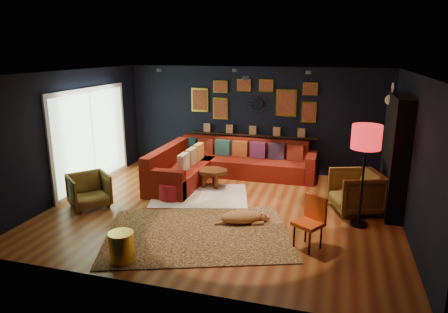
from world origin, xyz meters
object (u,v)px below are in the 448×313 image
(gold_stool, at_px, (122,247))
(orange_chair, at_px, (311,218))
(armchair_left, at_px, (89,189))
(dog, at_px, (241,215))
(floor_lamp, at_px, (366,141))
(coffee_table, at_px, (212,173))
(pouf, at_px, (171,191))
(sectional, at_px, (219,165))
(armchair_right, at_px, (356,190))

(gold_stool, height_order, orange_chair, orange_chair)
(armchair_left, height_order, gold_stool, armchair_left)
(orange_chair, xyz_separation_m, dog, (-1.23, 0.53, -0.31))
(floor_lamp, relative_size, dog, 1.77)
(coffee_table, bearing_deg, gold_stool, -94.20)
(pouf, height_order, orange_chair, orange_chair)
(pouf, bearing_deg, sectional, 70.83)
(coffee_table, bearing_deg, floor_lamp, -21.34)
(coffee_table, height_order, floor_lamp, floor_lamp)
(dog, bearing_deg, pouf, 133.38)
(floor_lamp, distance_m, dog, 2.46)
(sectional, relative_size, floor_lamp, 1.90)
(sectional, height_order, armchair_left, sectional)
(coffee_table, height_order, gold_stool, gold_stool)
(armchair_left, distance_m, floor_lamp, 5.21)
(pouf, distance_m, floor_lamp, 3.91)
(armchair_right, bearing_deg, armchair_left, -96.07)
(pouf, relative_size, dog, 0.50)
(pouf, xyz_separation_m, floor_lamp, (3.67, -0.25, 1.33))
(pouf, distance_m, dog, 1.85)
(armchair_left, height_order, armchair_right, armchair_right)
(coffee_table, relative_size, pouf, 1.56)
(coffee_table, distance_m, gold_stool, 3.49)
(floor_lamp, bearing_deg, dog, -165.34)
(orange_chair, bearing_deg, armchair_left, -154.22)
(sectional, bearing_deg, armchair_left, -128.79)
(orange_chair, relative_size, floor_lamp, 0.46)
(orange_chair, relative_size, dog, 0.82)
(armchair_left, bearing_deg, floor_lamp, -43.65)
(pouf, distance_m, armchair_right, 3.65)
(pouf, height_order, gold_stool, gold_stool)
(armchair_left, relative_size, floor_lamp, 0.41)
(sectional, bearing_deg, dog, -64.83)
(armchair_left, bearing_deg, dog, -49.34)
(coffee_table, distance_m, dog, 2.06)
(orange_chair, xyz_separation_m, floor_lamp, (0.77, 1.05, 1.03))
(gold_stool, height_order, dog, gold_stool)
(armchair_left, bearing_deg, armchair_right, -36.37)
(sectional, height_order, orange_chair, sectional)
(armchair_left, relative_size, armchair_right, 0.85)
(sectional, relative_size, orange_chair, 4.12)
(pouf, height_order, armchair_left, armchair_left)
(gold_stool, relative_size, orange_chair, 0.55)
(floor_lamp, height_order, dog, floor_lamp)
(pouf, relative_size, floor_lamp, 0.28)
(dog, bearing_deg, armchair_left, 158.61)
(armchair_left, xyz_separation_m, gold_stool, (1.69, -1.72, -0.14))
(sectional, xyz_separation_m, dog, (1.12, -2.38, -0.15))
(orange_chair, distance_m, dog, 1.37)
(armchair_right, distance_m, gold_stool, 4.41)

